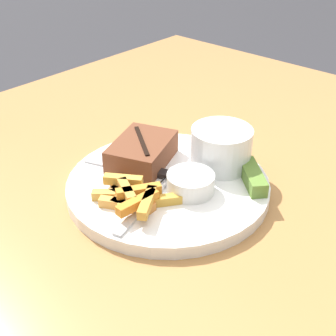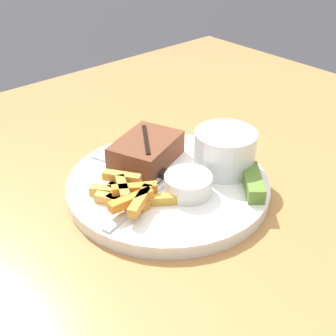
# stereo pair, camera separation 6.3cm
# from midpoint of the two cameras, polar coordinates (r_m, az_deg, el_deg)

# --- Properties ---
(dining_table) EXTENTS (1.18, 0.99, 0.78)m
(dining_table) POSITION_cam_midpoint_polar(r_m,az_deg,el_deg) (0.71, 2.58, -9.09)
(dining_table) COLOR #A87542
(dining_table) RESTS_ON ground_plane
(dinner_plate) EXTENTS (0.28, 0.28, 0.02)m
(dinner_plate) POSITION_cam_midpoint_polar(r_m,az_deg,el_deg) (0.65, 2.79, -2.27)
(dinner_plate) COLOR white
(dinner_plate) RESTS_ON dining_table
(steak_portion) EXTENTS (0.12, 0.11, 0.04)m
(steak_portion) POSITION_cam_midpoint_polar(r_m,az_deg,el_deg) (0.68, -0.00, 2.10)
(steak_portion) COLOR brown
(steak_portion) RESTS_ON dinner_plate
(fries_pile) EXTENTS (0.09, 0.10, 0.02)m
(fries_pile) POSITION_cam_midpoint_polar(r_m,az_deg,el_deg) (0.60, -1.84, -3.27)
(fries_pile) COLOR #BC7C3E
(fries_pile) RESTS_ON dinner_plate
(coleslaw_cup) EXTENTS (0.09, 0.09, 0.06)m
(coleslaw_cup) POSITION_cam_midpoint_polar(r_m,az_deg,el_deg) (0.66, 9.69, 2.27)
(coleslaw_cup) COLOR white
(coleslaw_cup) RESTS_ON dinner_plate
(dipping_sauce_cup) EXTENTS (0.06, 0.06, 0.03)m
(dipping_sauce_cup) POSITION_cam_midpoint_polar(r_m,az_deg,el_deg) (0.61, 5.19, -2.12)
(dipping_sauce_cup) COLOR silver
(dipping_sauce_cup) RESTS_ON dinner_plate
(pickle_spear) EXTENTS (0.07, 0.07, 0.02)m
(pickle_spear) POSITION_cam_midpoint_polar(r_m,az_deg,el_deg) (0.64, 13.11, -1.77)
(pickle_spear) COLOR #567A2D
(pickle_spear) RESTS_ON dinner_plate
(fork_utensil) EXTENTS (0.13, 0.05, 0.00)m
(fork_utensil) POSITION_cam_midpoint_polar(r_m,az_deg,el_deg) (0.59, -0.82, -4.70)
(fork_utensil) COLOR #B7B7BC
(fork_utensil) RESTS_ON dinner_plate
(knife_utensil) EXTENTS (0.07, 0.16, 0.01)m
(knife_utensil) POSITION_cam_midpoint_polar(r_m,az_deg,el_deg) (0.66, 0.56, -0.42)
(knife_utensil) COLOR #B7B7BC
(knife_utensil) RESTS_ON dinner_plate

